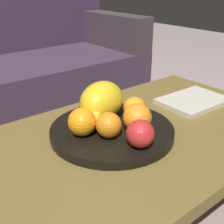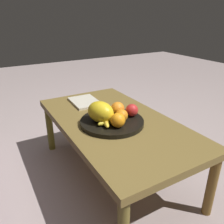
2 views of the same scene
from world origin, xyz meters
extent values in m
plane|color=gray|center=(0.00, 0.00, 0.00)|extent=(8.00, 8.00, 0.00)
cube|color=brown|center=(0.00, 0.00, 0.39)|extent=(1.14, 0.62, 0.04)
cylinder|color=brown|center=(-0.53, -0.27, 0.18)|extent=(0.05, 0.05, 0.37)
cylinder|color=olive|center=(0.53, -0.27, 0.18)|extent=(0.05, 0.05, 0.37)
cylinder|color=brown|center=(0.53, 0.27, 0.18)|extent=(0.05, 0.05, 0.37)
cylinder|color=black|center=(-0.04, 0.04, 0.42)|extent=(0.37, 0.37, 0.03)
ellipsoid|color=yellow|center=(-0.02, 0.11, 0.49)|extent=(0.20, 0.17, 0.12)
sphere|color=orange|center=(0.06, 0.04, 0.47)|extent=(0.07, 0.07, 0.07)
sphere|color=orange|center=(0.01, -0.02, 0.48)|extent=(0.08, 0.08, 0.08)
sphere|color=orange|center=(-0.13, 0.06, 0.47)|extent=(0.08, 0.08, 0.08)
sphere|color=orange|center=(-0.08, 0.00, 0.47)|extent=(0.07, 0.07, 0.07)
sphere|color=red|center=(-0.05, -0.09, 0.47)|extent=(0.08, 0.08, 0.08)
ellipsoid|color=yellow|center=(-0.07, 0.10, 0.45)|extent=(0.15, 0.09, 0.03)
ellipsoid|color=yellow|center=(-0.07, 0.08, 0.45)|extent=(0.07, 0.15, 0.03)
ellipsoid|color=yellow|center=(-0.06, 0.08, 0.45)|extent=(0.14, 0.12, 0.03)
ellipsoid|color=yellow|center=(-0.07, 0.09, 0.48)|extent=(0.14, 0.12, 0.03)
ellipsoid|color=gold|center=(-0.05, 0.08, 0.48)|extent=(0.14, 0.12, 0.03)
cube|color=beige|center=(0.36, 0.04, 0.42)|extent=(0.26, 0.19, 0.02)
camera|label=1|loc=(-0.53, -0.57, 0.84)|focal=47.05mm
camera|label=2|loc=(-1.08, 0.64, 1.00)|focal=36.54mm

